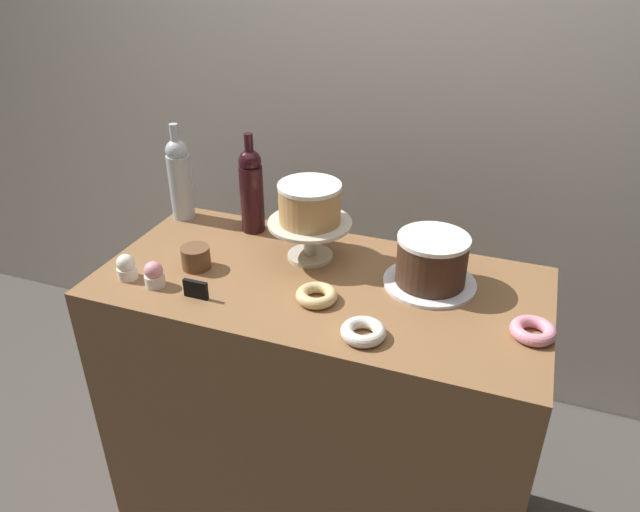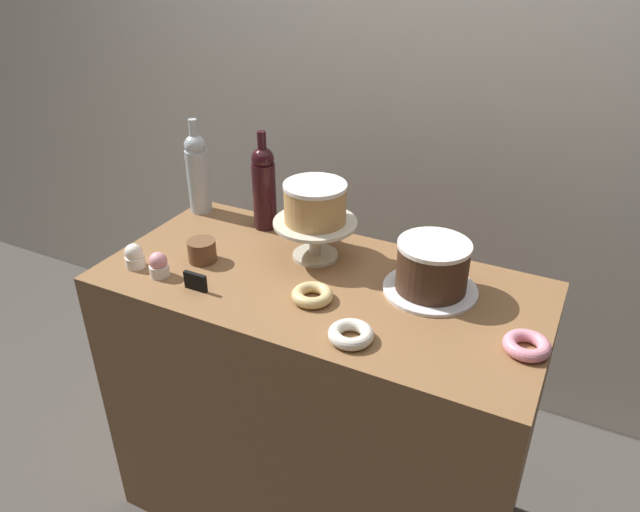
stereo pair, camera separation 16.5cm
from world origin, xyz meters
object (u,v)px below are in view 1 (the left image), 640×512
white_layer_cake (310,203)px  cupcake_strawberry (154,275)px  chocolate_round_cake (432,259)px  wine_bottle_clear (180,177)px  wine_bottle_dark_red (251,189)px  cake_stand_pedestal (310,233)px  cookie_stack (196,258)px  cupcake_vanilla (126,267)px  price_sign_chalkboard (196,289)px  donut_sugar (363,332)px  donut_pink (533,331)px  donut_glazed (317,295)px

white_layer_cake → cupcake_strawberry: bearing=-139.5°
chocolate_round_cake → cupcake_strawberry: chocolate_round_cake is taller
wine_bottle_clear → wine_bottle_dark_red: bearing=-1.3°
white_layer_cake → chocolate_round_cake: white_layer_cake is taller
chocolate_round_cake → wine_bottle_clear: 0.89m
cake_stand_pedestal → cookie_stack: cake_stand_pedestal is taller
cupcake_vanilla → price_sign_chalkboard: 0.24m
wine_bottle_clear → cookie_stack: (0.22, -0.28, -0.11)m
price_sign_chalkboard → white_layer_cake: bearing=56.1°
donut_sugar → donut_pink: bearing=20.8°
wine_bottle_dark_red → donut_glazed: wine_bottle_dark_red is taller
cupcake_vanilla → cookie_stack: (0.15, 0.12, -0.00)m
chocolate_round_cake → price_sign_chalkboard: (-0.58, -0.28, -0.05)m
wine_bottle_clear → donut_pink: (1.16, -0.29, -0.13)m
chocolate_round_cake → cupcake_strawberry: size_ratio=2.65×
chocolate_round_cake → wine_bottle_clear: size_ratio=0.60×
wine_bottle_clear → cookie_stack: bearing=-52.9°
cake_stand_pedestal → donut_glazed: (0.10, -0.21, -0.07)m
white_layer_cake → cake_stand_pedestal: bearing=45.0°
wine_bottle_dark_red → donut_sugar: bearing=-40.7°
chocolate_round_cake → cupcake_vanilla: bearing=-162.1°
wine_bottle_clear → cookie_stack: size_ratio=3.87×
wine_bottle_clear → donut_glazed: size_ratio=2.91×
cake_stand_pedestal → wine_bottle_dark_red: (-0.24, 0.11, 0.06)m
wine_bottle_clear → cupcake_strawberry: 0.45m
white_layer_cake → chocolate_round_cake: (0.37, -0.03, -0.10)m
white_layer_cake → donut_pink: 0.69m
cupcake_vanilla → cookie_stack: size_ratio=0.88×
cupcake_vanilla → donut_pink: cupcake_vanilla is taller
chocolate_round_cake → cupcake_strawberry: (-0.72, -0.27, -0.04)m
cookie_stack → wine_bottle_dark_red: bearing=79.7°
chocolate_round_cake → donut_glazed: (-0.27, -0.19, -0.06)m
white_layer_cake → donut_sugar: 0.45m
cupcake_strawberry → donut_pink: bearing=6.9°
wine_bottle_clear → donut_glazed: (0.61, -0.33, -0.13)m
white_layer_cake → cupcake_vanilla: (-0.44, -0.29, -0.14)m
wine_bottle_clear → white_layer_cake: bearing=-12.7°
white_layer_cake → cookie_stack: size_ratio=2.19×
chocolate_round_cake → wine_bottle_dark_red: 0.63m
cake_stand_pedestal → wine_bottle_clear: bearing=167.3°
wine_bottle_dark_red → price_sign_chalkboard: bearing=-85.8°
cupcake_strawberry → donut_glazed: (0.45, 0.08, -0.02)m
chocolate_round_cake → donut_pink: 0.33m
white_layer_cake → cookie_stack: 0.37m
donut_glazed → wine_bottle_dark_red: bearing=136.6°
donut_pink → cupcake_strawberry: bearing=-173.1°
donut_pink → donut_glazed: bearing=-176.3°
white_layer_cake → cupcake_vanilla: bearing=-146.9°
white_layer_cake → donut_pink: bearing=-15.2°
cupcake_vanilla → cookie_stack: bearing=37.8°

